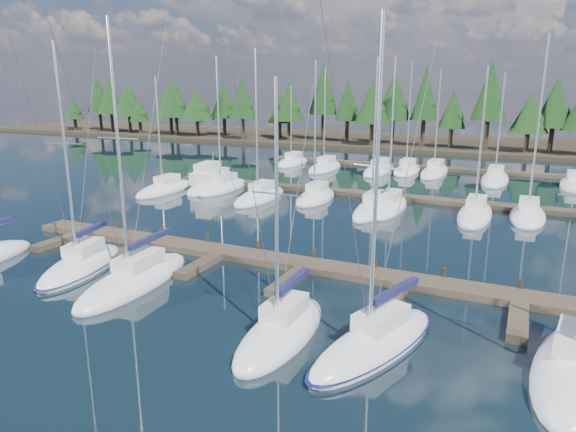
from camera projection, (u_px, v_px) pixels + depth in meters
The scene contains 12 objects.
ground at pixel (365, 222), 42.21m from camera, with size 260.00×260.00×0.00m, color black.
far_shore at pixel (460, 144), 94.76m from camera, with size 220.00×30.00×0.60m, color #2F281A.
main_dock at pixel (304, 268), 31.07m from camera, with size 44.00×6.13×0.90m.
back_docks at pixel (414, 181), 59.34m from camera, with size 50.00×21.80×0.40m.
front_sailboat_1 at pixel (82, 266), 31.27m from camera, with size 4.38×8.37×14.11m.
front_sailboat_2 at pixel (135, 280), 29.03m from camera, with size 3.47×9.50×15.08m.
front_sailboat_3 at pixel (281, 332), 22.91m from camera, with size 2.60×7.57×12.11m.
front_sailboat_4 at pixel (375, 343), 21.93m from camera, with size 5.06×9.03×14.43m.
front_sailboat_5 at pixel (575, 370), 19.90m from camera, with size 4.17×9.13×13.00m.
back_sailboat_rows at pixel (411, 188), 55.00m from camera, with size 46.43×33.17×16.45m.
motor_yacht_left at pixel (210, 184), 55.75m from camera, with size 4.61×9.88×4.76m.
tree_line at pixel (445, 105), 85.08m from camera, with size 183.04×11.30×14.37m.
Camera 1 is at (11.57, -9.58, 11.02)m, focal length 32.00 mm.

